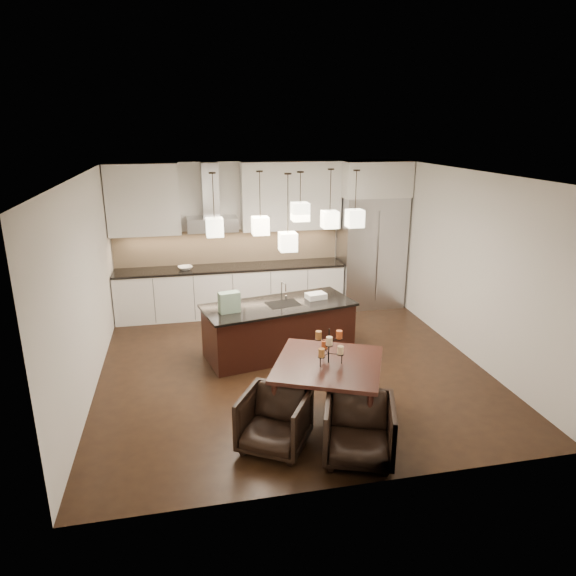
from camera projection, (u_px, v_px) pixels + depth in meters
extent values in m
cube|color=black|center=(291.00, 366.00, 7.66)|extent=(5.50, 5.50, 0.02)
cube|color=white|center=(291.00, 173.00, 6.81)|extent=(5.50, 5.50, 0.02)
cube|color=silver|center=(261.00, 236.00, 9.81)|extent=(5.50, 0.02, 2.80)
cube|color=silver|center=(355.00, 358.00, 4.66)|extent=(5.50, 0.02, 2.80)
cube|color=silver|center=(84.00, 287.00, 6.69)|extent=(0.02, 5.50, 2.80)
cube|color=silver|center=(469.00, 265.00, 7.77)|extent=(0.02, 5.50, 2.80)
cube|color=#B7B7BA|center=(371.00, 252.00, 9.96)|extent=(1.20, 0.72, 2.15)
cube|color=silver|center=(374.00, 179.00, 9.54)|extent=(1.26, 0.72, 0.65)
cube|color=silver|center=(231.00, 291.00, 9.67)|extent=(4.21, 0.62, 0.88)
cube|color=black|center=(231.00, 268.00, 9.53)|extent=(4.21, 0.66, 0.04)
cube|color=tan|center=(228.00, 246.00, 9.71)|extent=(4.21, 0.02, 0.63)
cube|color=silver|center=(143.00, 200.00, 8.99)|extent=(1.25, 0.35, 1.25)
cube|color=silver|center=(291.00, 196.00, 9.51)|extent=(1.85, 0.35, 1.25)
cube|color=#B7B7BA|center=(212.00, 224.00, 9.27)|extent=(0.90, 0.52, 0.24)
cube|color=#B7B7BA|center=(210.00, 190.00, 9.19)|extent=(0.30, 0.28, 0.96)
imported|color=silver|center=(185.00, 268.00, 9.31)|extent=(0.30, 0.30, 0.06)
cube|color=black|center=(279.00, 330.00, 7.96)|extent=(2.35, 1.33, 0.78)
cube|color=black|center=(279.00, 305.00, 7.83)|extent=(2.44, 1.41, 0.04)
cube|color=#195837|center=(229.00, 302.00, 7.45)|extent=(0.33, 0.22, 0.30)
cube|color=silver|center=(316.00, 296.00, 8.06)|extent=(0.34, 0.27, 0.09)
cylinder|color=beige|center=(340.00, 350.00, 6.00)|extent=(0.10, 0.10, 0.10)
cylinder|color=#BD4E20|center=(324.00, 344.00, 6.15)|extent=(0.10, 0.10, 0.10)
cylinder|color=#A86932|center=(322.00, 353.00, 5.93)|extent=(0.10, 0.10, 0.10)
cylinder|color=#BD4E20|center=(339.00, 335.00, 6.04)|extent=(0.10, 0.10, 0.10)
cylinder|color=#A86932|center=(319.00, 335.00, 6.02)|extent=(0.10, 0.10, 0.10)
cylinder|color=beige|center=(329.00, 341.00, 5.85)|extent=(0.10, 0.10, 0.10)
imported|color=black|center=(274.00, 421.00, 5.61)|extent=(0.96, 0.97, 0.65)
imported|color=black|center=(359.00, 430.00, 5.42)|extent=(0.93, 0.94, 0.68)
cube|color=white|center=(215.00, 227.00, 7.34)|extent=(0.24, 0.24, 0.26)
cube|color=white|center=(260.00, 226.00, 7.59)|extent=(0.24, 0.24, 0.26)
cube|color=white|center=(300.00, 212.00, 7.43)|extent=(0.24, 0.24, 0.26)
cube|color=white|center=(330.00, 219.00, 7.96)|extent=(0.24, 0.24, 0.26)
cube|color=white|center=(355.00, 218.00, 7.74)|extent=(0.24, 0.24, 0.26)
cube|color=white|center=(288.00, 242.00, 7.28)|extent=(0.24, 0.24, 0.26)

